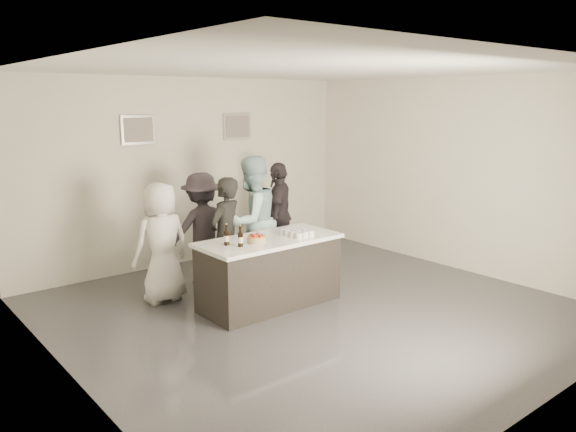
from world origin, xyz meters
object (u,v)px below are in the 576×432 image
at_px(bar_counter, 269,272).
at_px(person_guest_back, 202,229).
at_px(cake, 256,240).
at_px(beer_bottle_a, 227,235).
at_px(person_guest_left, 162,243).
at_px(beer_bottle_b, 240,236).
at_px(person_main_black, 225,237).
at_px(person_guest_right, 279,214).
at_px(person_main_blue, 252,221).

bearing_deg(bar_counter, person_guest_back, 98.39).
relative_size(cake, beer_bottle_a, 0.88).
bearing_deg(person_guest_left, beer_bottle_b, 109.86).
bearing_deg(person_main_black, person_guest_left, -43.60).
distance_m(beer_bottle_b, person_guest_back, 1.50).
bearing_deg(beer_bottle_b, person_main_black, 68.87).
bearing_deg(person_guest_right, person_main_black, -18.37).
distance_m(cake, person_guest_right, 2.06).
height_order(person_guest_left, person_guest_back, person_guest_back).
bearing_deg(cake, person_guest_left, 124.10).
distance_m(beer_bottle_a, person_main_blue, 1.25).
xyz_separation_m(bar_counter, person_guest_back, (-0.20, 1.33, 0.37)).
xyz_separation_m(person_guest_right, person_guest_back, (-1.43, -0.02, -0.02)).
relative_size(beer_bottle_b, person_guest_back, 0.16).
bearing_deg(beer_bottle_a, person_guest_right, 35.04).
height_order(person_main_blue, person_guest_back, person_main_blue).
bearing_deg(person_main_black, beer_bottle_a, 35.76).
bearing_deg(beer_bottle_b, person_main_blue, 48.27).
bearing_deg(person_main_black, person_guest_back, -112.98).
xyz_separation_m(cake, person_guest_left, (-0.74, 1.10, -0.14)).
bearing_deg(person_guest_back, beer_bottle_b, 84.29).
distance_m(person_main_blue, person_guest_right, 1.03).
xyz_separation_m(beer_bottle_a, beer_bottle_b, (0.09, -0.17, 0.00)).
height_order(beer_bottle_b, person_guest_back, person_guest_back).
bearing_deg(bar_counter, beer_bottle_a, 175.09).
bearing_deg(person_guest_back, beer_bottle_a, 78.98).
distance_m(bar_counter, person_guest_back, 1.40).
bearing_deg(person_guest_back, person_guest_left, 28.14).
xyz_separation_m(cake, person_guest_right, (1.49, 1.42, -0.10)).
height_order(cake, beer_bottle_b, beer_bottle_b).
bearing_deg(beer_bottle_b, person_guest_back, 77.32).
bearing_deg(cake, person_main_blue, 57.24).
height_order(beer_bottle_b, person_main_blue, person_main_blue).
bearing_deg(person_main_blue, person_guest_left, -17.09).
xyz_separation_m(cake, person_main_black, (0.05, 0.79, -0.12)).
bearing_deg(person_main_black, bar_counter, 83.33).
height_order(bar_counter, person_guest_left, person_guest_left).
height_order(bar_counter, person_guest_right, person_guest_right).
distance_m(cake, person_guest_left, 1.33).
bearing_deg(cake, person_guest_back, 87.55).
bearing_deg(person_guest_back, bar_counter, 105.36).
bearing_deg(beer_bottle_a, cake, -19.43).
xyz_separation_m(person_guest_left, person_guest_right, (2.24, 0.33, 0.04)).
height_order(person_main_black, person_main_blue, person_main_blue).
bearing_deg(person_guest_right, person_guest_back, -41.56).
bearing_deg(person_guest_back, person_main_black, 96.45).
bearing_deg(person_guest_right, person_main_blue, -13.19).
height_order(cake, person_guest_left, person_guest_left).
bearing_deg(person_guest_left, person_guest_back, -161.75).
xyz_separation_m(beer_bottle_b, person_guest_left, (-0.48, 1.14, -0.23)).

